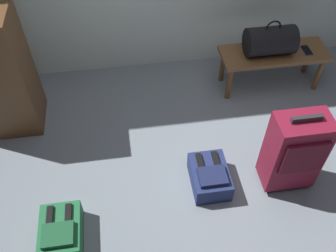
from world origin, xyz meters
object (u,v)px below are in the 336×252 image
Objects in this scene: bench at (273,57)px; backpack_navy at (210,176)px; duffel_bag_black at (270,41)px; cell_phone at (307,50)px; backpack_green at (61,232)px; suitcase_upright_burgundy at (294,151)px.

backpack_navy is at bearing -128.08° from bench.
cell_phone is (0.37, -0.02, -0.13)m from duffel_bag_black.
cell_phone reaches higher than backpack_green.
backpack_green is (-2.25, -1.34, -0.30)m from cell_phone.
cell_phone is at bearing 42.57° from backpack_navy.
backpack_navy is (-0.76, -1.06, -0.43)m from duffel_bag_black.
cell_phone is at bearing -3.51° from duffel_bag_black.
duffel_bag_black is 0.60× the size of suitcase_upright_burgundy.
backpack_green is at bearing -171.96° from suitcase_upright_burgundy.
backpack_green is 1.16m from backpack_navy.
duffel_bag_black is at bearing 176.49° from cell_phone.
duffel_bag_black is 3.06× the size of cell_phone.
suitcase_upright_burgundy reaches higher than backpack_navy.
cell_phone is 1.23m from suitcase_upright_burgundy.
duffel_bag_black is at bearing 54.42° from backpack_navy.
suitcase_upright_burgundy is (-0.25, -1.12, 0.04)m from bench.
bench is 1.37m from backpack_navy.
cell_phone is at bearing 63.67° from suitcase_upright_burgundy.
suitcase_upright_burgundy reaches higher than bench.
cell_phone is (0.30, -0.02, 0.06)m from bench.
suitcase_upright_burgundy reaches higher than cell_phone.
cell_phone is 0.38× the size of backpack_green.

